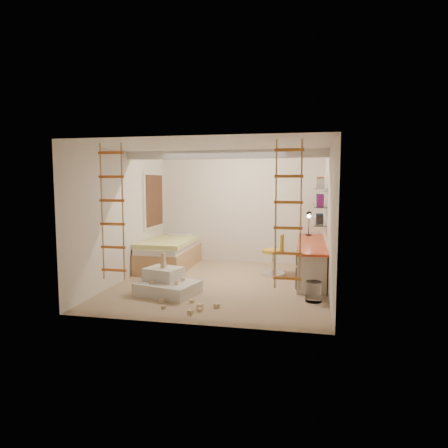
% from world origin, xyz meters
% --- Properties ---
extents(floor, '(4.50, 4.50, 0.00)m').
position_xyz_m(floor, '(0.00, 0.00, 0.00)').
color(floor, '#9C8164').
rests_on(floor, ground).
extents(ceiling_beam, '(4.00, 0.18, 0.16)m').
position_xyz_m(ceiling_beam, '(0.00, 0.30, 2.52)').
color(ceiling_beam, white).
rests_on(ceiling_beam, ceiling).
extents(window_frame, '(0.06, 1.15, 1.35)m').
position_xyz_m(window_frame, '(-1.97, 1.50, 1.55)').
color(window_frame, white).
rests_on(window_frame, wall_left).
extents(window_blind, '(0.02, 1.00, 1.20)m').
position_xyz_m(window_blind, '(-1.93, 1.50, 1.55)').
color(window_blind, '#4C2D1E').
rests_on(window_blind, window_frame).
extents(rope_ladder_left, '(0.41, 0.04, 2.13)m').
position_xyz_m(rope_ladder_left, '(-1.35, -1.75, 1.52)').
color(rope_ladder_left, orange).
rests_on(rope_ladder_left, ceiling).
extents(rope_ladder_right, '(0.41, 0.04, 2.13)m').
position_xyz_m(rope_ladder_right, '(1.35, -1.75, 1.52)').
color(rope_ladder_right, orange).
rests_on(rope_ladder_right, ceiling).
extents(waste_bin, '(0.27, 0.27, 0.34)m').
position_xyz_m(waste_bin, '(1.75, -0.81, 0.17)').
color(waste_bin, white).
rests_on(waste_bin, floor).
extents(desk, '(0.56, 2.80, 0.75)m').
position_xyz_m(desk, '(1.72, 0.86, 0.40)').
color(desk, '#BE3816').
rests_on(desk, floor).
extents(shelves, '(0.25, 1.80, 0.71)m').
position_xyz_m(shelves, '(1.87, 1.13, 1.50)').
color(shelves, white).
rests_on(shelves, wall_right).
extents(bed, '(1.02, 2.00, 0.69)m').
position_xyz_m(bed, '(-1.48, 1.23, 0.33)').
color(bed, '#AD7F51').
rests_on(bed, floor).
extents(task_lamp, '(0.14, 0.36, 0.57)m').
position_xyz_m(task_lamp, '(1.67, 1.82, 1.14)').
color(task_lamp, black).
rests_on(task_lamp, desk).
extents(swivel_chair, '(0.56, 0.56, 0.89)m').
position_xyz_m(swivel_chair, '(0.95, 0.98, 0.33)').
color(swivel_chair, gold).
rests_on(swivel_chair, floor).
extents(play_platform, '(1.15, 1.00, 0.44)m').
position_xyz_m(play_platform, '(-0.81, -0.83, 0.17)').
color(play_platform, silver).
rests_on(play_platform, floor).
extents(toy_blocks, '(1.32, 1.23, 0.71)m').
position_xyz_m(toy_blocks, '(-0.47, -1.23, 0.22)').
color(toy_blocks, '#CCB284').
rests_on(toy_blocks, floor).
extents(books, '(0.14, 0.70, 0.92)m').
position_xyz_m(books, '(1.87, 1.13, 1.65)').
color(books, '#262626').
rests_on(books, shelves).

